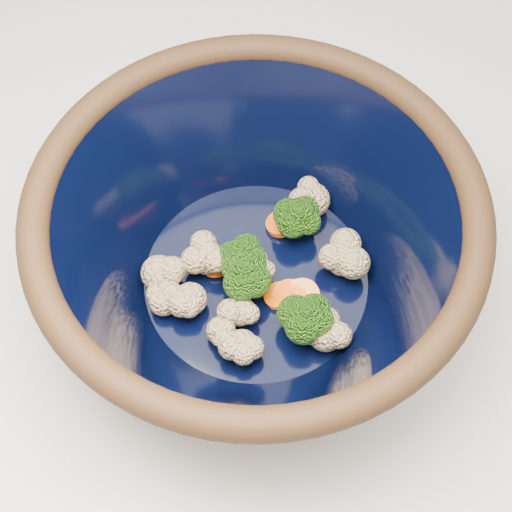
# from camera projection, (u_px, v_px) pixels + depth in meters

# --- Properties ---
(ground) EXTENTS (3.00, 3.00, 0.00)m
(ground) POSITION_uv_depth(u_px,v_px,m) (267.00, 465.00, 1.50)
(ground) COLOR #9E7A54
(ground) RESTS_ON ground
(counter) EXTENTS (1.20, 1.20, 0.90)m
(counter) POSITION_uv_depth(u_px,v_px,m) (271.00, 394.00, 1.11)
(counter) COLOR white
(counter) RESTS_ON ground
(mixing_bowl) EXTENTS (0.44, 0.44, 0.16)m
(mixing_bowl) POSITION_uv_depth(u_px,v_px,m) (256.00, 247.00, 0.61)
(mixing_bowl) COLOR black
(mixing_bowl) RESTS_ON counter
(vegetable_pile) EXTENTS (0.19, 0.19, 0.05)m
(vegetable_pile) POSITION_uv_depth(u_px,v_px,m) (259.00, 271.00, 0.64)
(vegetable_pile) COLOR #608442
(vegetable_pile) RESTS_ON mixing_bowl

